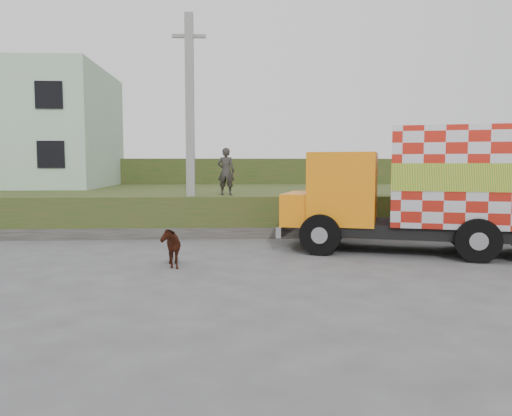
{
  "coord_description": "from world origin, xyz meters",
  "views": [
    {
      "loc": [
        0.45,
        -13.67,
        2.65
      ],
      "look_at": [
        1.24,
        1.79,
        1.3
      ],
      "focal_mm": 35.0,
      "sensor_mm": 36.0,
      "label": 1
    }
  ],
  "objects": [
    {
      "name": "cargo_truck",
      "position": [
        6.67,
        0.86,
        1.92
      ],
      "size": [
        8.76,
        5.09,
        3.73
      ],
      "rotation": [
        0.0,
        0.0,
        -0.32
      ],
      "color": "black",
      "rests_on": "ground"
    },
    {
      "name": "embankment_far",
      "position": [
        0.0,
        22.0,
        1.5
      ],
      "size": [
        40.0,
        12.0,
        3.0
      ],
      "primitive_type": "cube",
      "color": "#264818",
      "rests_on": "ground"
    },
    {
      "name": "cow",
      "position": [
        -1.15,
        -0.71,
        0.53
      ],
      "size": [
        0.84,
        1.35,
        1.06
      ],
      "primitive_type": "imported",
      "rotation": [
        0.0,
        0.0,
        0.23
      ],
      "color": "black",
      "rests_on": "ground"
    },
    {
      "name": "pedestrian",
      "position": [
        0.28,
        5.14,
        2.39
      ],
      "size": [
        0.73,
        0.55,
        1.78
      ],
      "primitive_type": "imported",
      "rotation": [
        0.0,
        0.0,
        2.93
      ],
      "color": "#312E2B",
      "rests_on": "embankment"
    },
    {
      "name": "ground",
      "position": [
        0.0,
        0.0,
        0.0
      ],
      "size": [
        120.0,
        120.0,
        0.0
      ],
      "primitive_type": "plane",
      "color": "#474749",
      "rests_on": "ground"
    },
    {
      "name": "retaining_strip",
      "position": [
        -2.0,
        4.2,
        0.2
      ],
      "size": [
        16.0,
        0.5,
        0.4
      ],
      "primitive_type": "cube",
      "color": "#595651",
      "rests_on": "ground"
    },
    {
      "name": "utility_pole",
      "position": [
        -1.0,
        4.6,
        4.08
      ],
      "size": [
        1.2,
        0.3,
        8.0
      ],
      "color": "gray",
      "rests_on": "ground"
    },
    {
      "name": "building",
      "position": [
        -11.0,
        13.0,
        4.5
      ],
      "size": [
        10.0,
        8.0,
        6.0
      ],
      "primitive_type": "cube",
      "color": "#ABC8AB",
      "rests_on": "embankment"
    },
    {
      "name": "embankment",
      "position": [
        0.0,
        10.0,
        0.75
      ],
      "size": [
        40.0,
        12.0,
        1.5
      ],
      "primitive_type": "cube",
      "color": "#264818",
      "rests_on": "ground"
    }
  ]
}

